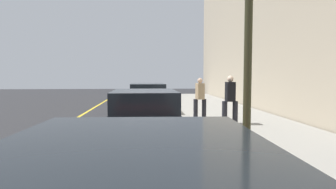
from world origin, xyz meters
The scene contains 8 objects.
ground_plane centered at (0.00, 0.00, 0.00)m, with size 56.00×56.00×0.00m, color #28282B.
sidewalk centered at (0.00, -3.30, 0.07)m, with size 28.00×4.60×0.15m, color gray.
lane_stripe_centre centered at (0.00, 3.20, 0.00)m, with size 28.00×0.14×0.01m, color gold.
parked_car_black centered at (-5.73, 0.11, 0.76)m, with size 4.28×1.96×1.51m.
parked_car_charcoal centered at (0.77, 0.05, 0.76)m, with size 4.59×2.00×1.51m.
pedestrian_tan_coat centered at (-1.50, -2.12, 1.03)m, with size 0.47×0.54×1.64m.
pedestrian_black_coat centered at (-3.06, -2.93, 1.08)m, with size 0.49×0.57×1.74m.
traffic_light_pole centered at (-8.96, -1.48, 2.90)m, with size 0.35×0.26×4.04m.
Camera 1 is at (-13.23, 0.02, 1.90)m, focal length 30.80 mm.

